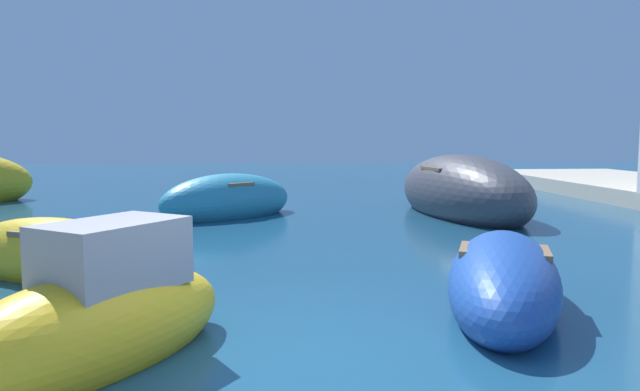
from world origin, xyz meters
TOP-DOWN VIEW (x-y plane):
  - ground at (0.00, 0.00)m, footprint 80.00×80.00m
  - moored_boat_0 at (2.47, 1.45)m, footprint 2.53×3.89m
  - moored_boat_1 at (4.78, 9.96)m, footprint 2.96×6.51m
  - moored_boat_2 at (-1.38, 10.08)m, footprint 4.02×3.75m
  - moored_boat_6 at (-3.53, 3.68)m, footprint 3.48×2.50m
  - moored_boat_8 at (-1.90, 0.14)m, footprint 2.77×3.25m

SIDE VIEW (x-z plane):
  - ground at x=0.00m, z-range 0.00..0.00m
  - moored_boat_6 at x=-3.53m, z-range -0.25..0.88m
  - moored_boat_0 at x=2.47m, z-range -0.26..0.90m
  - moored_boat_8 at x=-1.90m, z-range -0.37..1.16m
  - moored_boat_2 at x=-1.38m, z-range -0.32..1.11m
  - moored_boat_1 at x=4.78m, z-range -0.46..1.60m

